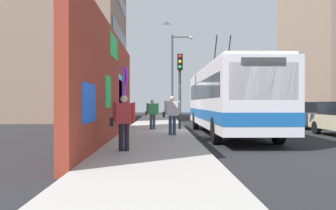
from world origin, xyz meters
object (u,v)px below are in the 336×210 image
Objects in this scene: pedestrian_near_wall at (124,119)px; street_lamp at (174,72)px; city_bus at (228,98)px; parked_car_dark_gray at (295,114)px; parked_car_navy at (265,112)px; pedestrian_midblock at (152,112)px; traffic_light at (180,78)px; parked_car_white at (246,110)px; pedestrian_at_curb at (172,112)px.

street_lamp is (17.74, -2.16, 2.92)m from pedestrian_near_wall.
parked_car_dark_gray is (5.22, -5.20, -0.92)m from city_bus.
parked_car_navy is 13.15m from pedestrian_midblock.
parked_car_dark_gray is 1.20× the size of traffic_light.
pedestrian_midblock reaches higher than parked_car_white.
parked_car_white is at bearing -28.45° from pedestrian_midblock.
street_lamp is at bearing -2.76° from pedestrian_at_curb.
parked_car_dark_gray is at bearing -49.60° from pedestrian_at_curb.
pedestrian_midblock is at bearing 138.04° from parked_car_navy.
parked_car_white is (6.45, -0.00, 0.00)m from parked_car_navy.
parked_car_white is 0.65× the size of street_lamp.
pedestrian_midblock is 0.39× the size of traffic_light.
parked_car_navy and parked_car_white have the same top height.
parked_car_navy is at bearing 180.00° from parked_car_white.
pedestrian_at_curb is 5.30m from pedestrian_near_wall.
parked_car_navy is at bearing 0.00° from parked_car_dark_gray.
traffic_light is at bearing 46.94° from city_bus.
traffic_light reaches higher than parked_car_white.
street_lamp reaches higher than parked_car_dark_gray.
parked_car_white is 10.47m from street_lamp.
pedestrian_near_wall is (-24.58, 9.42, 0.23)m from parked_car_white.
traffic_light is at bearing 179.48° from street_lamp.
city_bus reaches higher than parked_car_dark_gray.
street_lamp is (11.19, 2.07, 2.23)m from city_bus.
street_lamp reaches higher than traffic_light.
street_lamp is at bearing 93.15° from parked_car_navy.
street_lamp is at bearing -9.23° from pedestrian_midblock.
parked_car_white is (18.03, -5.20, -0.92)m from city_bus.
parked_car_navy is 3.06× the size of pedestrian_midblock.
pedestrian_midblock is at bearing 63.25° from city_bus.
street_lamp is (-0.40, 7.27, 3.15)m from parked_car_navy.
parked_car_dark_gray is at bearing -66.38° from traffic_light.
city_bus is at bearing 155.83° from parked_car_navy.
parked_car_navy is 0.71× the size of street_lamp.
parked_car_dark_gray is 2.85× the size of pedestrian_at_curb.
pedestrian_at_curb reaches higher than parked_car_dark_gray.
parked_car_white is at bearing -46.71° from street_lamp.
city_bus reaches higher than pedestrian_midblock.
parked_car_white is 2.76× the size of pedestrian_near_wall.
traffic_light is (-16.02, 7.35, 1.99)m from parked_car_white.
street_lamp is at bearing -0.52° from traffic_light.
street_lamp is (9.38, -1.52, 2.94)m from pedestrian_midblock.
parked_car_white is (12.81, 0.00, -0.00)m from parked_car_dark_gray.
pedestrian_near_wall is 1.01× the size of pedestrian_midblock.
pedestrian_at_curb is at bearing 171.40° from traffic_light.
pedestrian_midblock is (3.29, 0.91, -0.08)m from pedestrian_at_curb.
parked_car_navy is at bearing -86.85° from street_lamp.
traffic_light is 0.59× the size of street_lamp.
pedestrian_at_curb reaches higher than pedestrian_midblock.
city_bus is at bearing 163.91° from parked_car_white.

